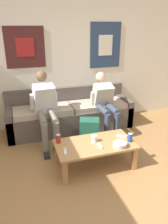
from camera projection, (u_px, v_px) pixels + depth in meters
ground_plane at (111, 217)px, 2.34m from camera, size 18.00×18.00×0.00m
wall_back at (58, 61)px, 4.14m from camera, size 10.00×0.07×2.55m
couch at (70, 115)px, 4.24m from camera, size 2.36×0.69×0.77m
coffee_table at (95, 147)px, 3.08m from camera, size 1.11×0.59×0.37m
person_seated_adult at (45, 106)px, 3.63m from camera, size 0.47×0.92×1.20m
person_seated_teen at (105, 102)px, 3.96m from camera, size 0.47×0.86×1.11m
backpack at (89, 133)px, 3.69m from camera, size 0.38×0.34×0.45m
ceramic_bowl at (120, 144)px, 2.97m from camera, size 0.20×0.20×0.06m
pillar_candle at (94, 139)px, 3.08m from camera, size 0.08×0.08×0.11m
drink_can_blue at (130, 138)px, 3.08m from camera, size 0.07×0.07×0.12m
drink_can_red at (58, 139)px, 3.05m from camera, size 0.07×0.07×0.12m
game_controller_near_left at (100, 146)px, 2.97m from camera, size 0.05×0.15×0.03m
game_controller_near_right at (65, 151)px, 2.84m from camera, size 0.06×0.15×0.03m
game_controller_far_center at (122, 136)px, 3.23m from camera, size 0.13×0.12×0.03m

